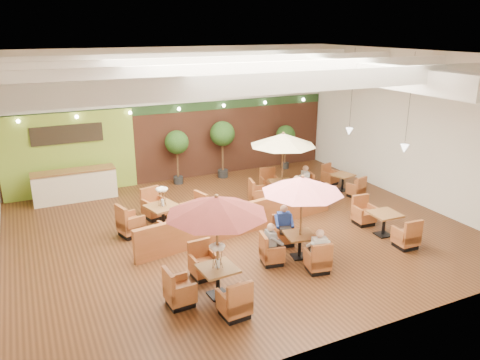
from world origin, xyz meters
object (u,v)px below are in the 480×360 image
table_3 (163,217)px  table_4 (384,224)px  service_counter (75,185)px  table_2 (283,155)px  booth_divider (243,219)px  topiary_0 (177,144)px  topiary_2 (286,136)px  table_1 (300,199)px  table_0 (214,225)px  diner_2 (272,239)px  diner_3 (296,189)px  diner_1 (284,221)px  topiary_1 (222,136)px  diner_4 (304,178)px  table_5 (343,183)px  diner_0 (319,246)px

table_3 → table_4: size_ratio=1.15×
service_counter → table_2: 7.87m
booth_divider → topiary_0: size_ratio=3.22×
table_4 → topiary_2: 7.78m
table_1 → table_0: bearing=-152.6°
diner_2 → diner_3: bearing=146.9°
table_2 → diner_1: bearing=-107.2°
diner_3 → booth_divider: bearing=-152.3°
booth_divider → topiary_1: size_ratio=2.95×
topiary_2 → diner_4: topiary_2 is taller
diner_3 → table_4: bearing=-60.4°
diner_1 → diner_3: bearing=-109.7°
table_5 → topiary_2: bearing=84.3°
diner_0 → table_2: bearing=84.5°
table_3 → diner_0: bearing=-71.1°
table_2 → table_0: bearing=-121.5°
table_0 → table_3: 4.57m
table_5 → diner_4: (-1.85, 0.01, 0.44)m
topiary_1 → diner_1: (-0.98, -6.87, -1.08)m
table_5 → topiary_2: topiary_2 is taller
topiary_2 → diner_0: size_ratio=2.56×
table_0 → topiary_2: size_ratio=1.31×
topiary_0 → diner_4: 5.35m
diner_0 → diner_2: 1.27m
topiary_1 → topiary_2: (3.12, 0.00, -0.33)m
table_1 → diner_2: size_ratio=3.30×
table_2 → table_3: 5.00m
table_4 → topiary_0: bearing=122.4°
service_counter → topiary_2: topiary_2 is taller
table_1 → diner_2: 1.34m
table_0 → table_1: 3.00m
table_2 → diner_2: size_ratio=3.57×
diner_4 → table_2: bearing=104.4°
table_0 → topiary_0: table_0 is taller
diner_2 → diner_4: size_ratio=0.94×
service_counter → table_2: table_2 is taller
topiary_1 → diner_0: size_ratio=3.12×
diner_2 → table_4: bearing=99.2°
table_2 → diner_0: 5.46m
table_2 → topiary_1: size_ratio=1.09×
booth_divider → table_3: (-2.19, 1.37, -0.06)m
table_0 → diner_2: table_0 is taller
booth_divider → diner_0: size_ratio=9.21×
service_counter → diner_2: diner_2 is taller
service_counter → booth_divider: service_counter is taller
topiary_1 → diner_4: 4.19m
topiary_0 → diner_2: size_ratio=2.99×
table_2 → diner_0: size_ratio=3.41×
topiary_2 → diner_2: bearing=-122.8°
table_0 → diner_1: 3.60m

